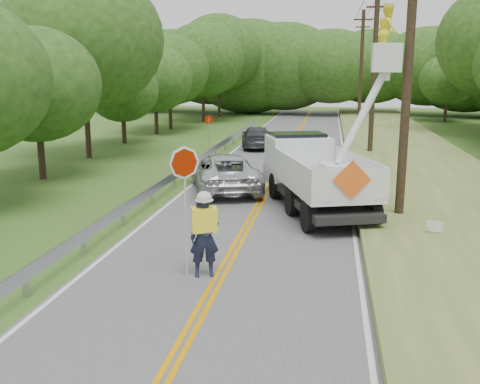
# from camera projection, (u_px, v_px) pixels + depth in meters

# --- Properties ---
(ground) EXTENTS (140.00, 140.00, 0.00)m
(ground) POSITION_uv_depth(u_px,v_px,m) (191.00, 330.00, 10.88)
(ground) COLOR #455921
(ground) RESTS_ON ground
(road) EXTENTS (7.20, 96.00, 0.03)m
(road) POSITION_uv_depth(u_px,v_px,m) (269.00, 186.00, 24.36)
(road) COLOR #4E4F51
(road) RESTS_ON ground
(guardrail) EXTENTS (0.18, 48.00, 0.77)m
(guardrail) POSITION_uv_depth(u_px,v_px,m) (186.00, 168.00, 25.76)
(guardrail) COLOR #A4A5AC
(guardrail) RESTS_ON ground
(utility_poles) EXTENTS (1.60, 43.30, 10.00)m
(utility_poles) POSITION_uv_depth(u_px,v_px,m) (385.00, 65.00, 25.34)
(utility_poles) COLOR black
(utility_poles) RESTS_ON ground
(tall_grass_verge) EXTENTS (7.00, 96.00, 0.30)m
(tall_grass_verge) POSITION_uv_depth(u_px,v_px,m) (436.00, 189.00, 23.21)
(tall_grass_verge) COLOR #526730
(tall_grass_verge) RESTS_ON ground
(treeline_left) EXTENTS (11.07, 57.77, 11.07)m
(treeline_left) POSITION_uv_depth(u_px,v_px,m) (154.00, 59.00, 40.82)
(treeline_left) COLOR #332319
(treeline_left) RESTS_ON ground
(treeline_horizon) EXTENTS (55.92, 13.88, 11.05)m
(treeline_horizon) POSITION_uv_depth(u_px,v_px,m) (325.00, 67.00, 63.51)
(treeline_horizon) COLOR #214012
(treeline_horizon) RESTS_ON ground
(flagger) EXTENTS (1.17, 0.73, 3.27)m
(flagger) POSITION_uv_depth(u_px,v_px,m) (204.00, 231.00, 13.47)
(flagger) COLOR #191E33
(flagger) RESTS_ON road
(bucket_truck) EXTENTS (4.87, 7.66, 7.07)m
(bucket_truck) POSITION_uv_depth(u_px,v_px,m) (314.00, 164.00, 20.71)
(bucket_truck) COLOR black
(bucket_truck) RESTS_ON road
(suv_silver) EXTENTS (4.23, 6.19, 1.57)m
(suv_silver) POSITION_uv_depth(u_px,v_px,m) (224.00, 172.00, 23.41)
(suv_silver) COLOR silver
(suv_silver) RESTS_ON road
(suv_darkgrey) EXTENTS (2.76, 5.08, 1.40)m
(suv_darkgrey) POSITION_uv_depth(u_px,v_px,m) (257.00, 137.00, 36.40)
(suv_darkgrey) COLOR #3A3C41
(suv_darkgrey) RESTS_ON road
(stop_sign_permanent) EXTENTS (0.43, 0.37, 2.55)m
(stop_sign_permanent) POSITION_uv_depth(u_px,v_px,m) (209.00, 130.00, 31.61)
(stop_sign_permanent) COLOR #A4A5AC
(stop_sign_permanent) RESTS_ON ground
(yard_sign) EXTENTS (0.44, 0.21, 0.67)m
(yard_sign) POSITION_uv_depth(u_px,v_px,m) (435.00, 227.00, 16.31)
(yard_sign) COLOR white
(yard_sign) RESTS_ON ground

